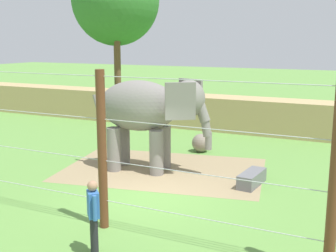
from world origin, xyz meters
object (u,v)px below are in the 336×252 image
elephant (148,110)px  zookeeper (93,215)px  enrichment_ball (201,143)px  feed_trough (252,179)px

elephant → zookeeper: size_ratio=2.61×
enrichment_ball → feed_trough: size_ratio=0.52×
elephant → feed_trough: bearing=-0.8°
enrichment_ball → feed_trough: bearing=-47.1°
elephant → feed_trough: elephant is taller
feed_trough → zookeeper: bearing=-107.1°
elephant → enrichment_ball: 3.72m
elephant → feed_trough: (3.76, -0.05, -1.93)m
zookeeper → feed_trough: (1.83, 5.96, -0.71)m
enrichment_ball → zookeeper: bearing=-82.7°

